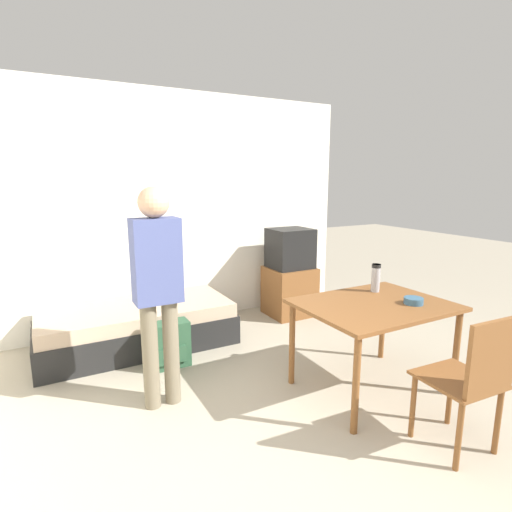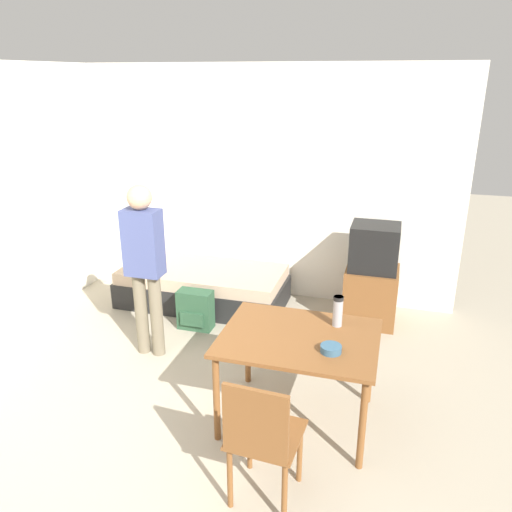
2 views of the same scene
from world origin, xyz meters
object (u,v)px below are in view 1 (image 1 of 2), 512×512
(tv, at_px, (290,275))
(person_standing, at_px, (157,282))
(daybed, at_px, (138,326))
(thermos_flask, at_px, (376,276))
(wooden_chair, at_px, (472,377))
(mate_bowl, at_px, (414,301))
(backpack, at_px, (169,345))
(dining_table, at_px, (374,313))

(tv, bearing_deg, person_standing, -147.45)
(daybed, bearing_deg, person_standing, -93.42)
(thermos_flask, bearing_deg, wooden_chair, -104.64)
(mate_bowl, bearing_deg, backpack, 140.12)
(dining_table, relative_size, mate_bowl, 7.77)
(daybed, height_order, backpack, daybed)
(tv, relative_size, person_standing, 0.66)
(tv, height_order, dining_table, tv)
(thermos_flask, bearing_deg, dining_table, -135.38)
(dining_table, distance_m, backpack, 1.85)
(dining_table, height_order, wooden_chair, wooden_chair)
(wooden_chair, bearing_deg, backpack, 122.28)
(tv, height_order, mate_bowl, tv)
(tv, bearing_deg, dining_table, -102.70)
(thermos_flask, xyz_separation_m, mate_bowl, (0.01, -0.41, -0.11))
(tv, relative_size, backpack, 2.58)
(daybed, height_order, thermos_flask, thermos_flask)
(daybed, relative_size, person_standing, 1.16)
(person_standing, bearing_deg, thermos_flask, -10.90)
(tv, distance_m, wooden_chair, 2.79)
(daybed, bearing_deg, thermos_flask, -41.36)
(mate_bowl, relative_size, backpack, 0.35)
(dining_table, height_order, thermos_flask, thermos_flask)
(daybed, distance_m, person_standing, 1.41)
(dining_table, distance_m, mate_bowl, 0.32)
(person_standing, distance_m, mate_bowl, 1.99)
(wooden_chair, relative_size, mate_bowl, 6.18)
(wooden_chair, bearing_deg, person_standing, 135.98)
(dining_table, bearing_deg, person_standing, 159.33)
(daybed, distance_m, dining_table, 2.38)
(wooden_chair, bearing_deg, mate_bowl, 67.08)
(dining_table, bearing_deg, backpack, 138.83)
(person_standing, xyz_separation_m, mate_bowl, (1.83, -0.76, -0.21))
(thermos_flask, distance_m, mate_bowl, 0.42)
(person_standing, distance_m, thermos_flask, 1.86)
(wooden_chair, height_order, backpack, wooden_chair)
(daybed, relative_size, mate_bowl, 12.87)
(person_standing, bearing_deg, daybed, 86.58)
(wooden_chair, distance_m, backpack, 2.46)
(tv, height_order, person_standing, person_standing)
(mate_bowl, bearing_deg, wooden_chair, -112.92)
(tv, xyz_separation_m, wooden_chair, (-0.47, -2.75, 0.01))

